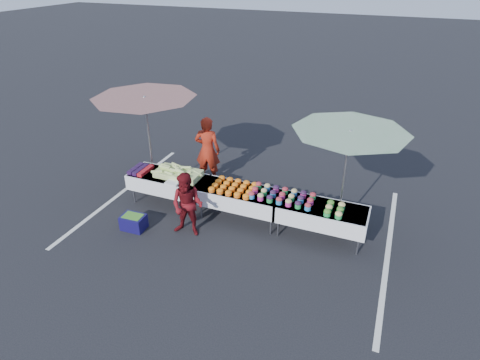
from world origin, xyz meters
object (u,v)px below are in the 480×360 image
at_px(table_left, 169,182).
at_px(customer, 187,205).
at_px(table_right, 321,214).
at_px(vendor, 208,150).
at_px(storage_bin, 134,222).
at_px(umbrella_left, 145,106).
at_px(umbrella_right, 349,140).
at_px(table_center, 240,197).

bearing_deg(table_left, customer, -42.46).
bearing_deg(table_right, vendor, 157.45).
bearing_deg(storage_bin, vendor, 75.04).
relative_size(table_right, vendor, 1.05).
relative_size(umbrella_left, umbrella_right, 1.16).
bearing_deg(table_right, table_center, 180.00).
height_order(umbrella_left, storage_bin, umbrella_left).
distance_m(table_left, customer, 1.36).
xyz_separation_m(table_right, storage_bin, (-3.80, -1.21, -0.41)).
xyz_separation_m(customer, umbrella_right, (2.91, 1.32, 1.39)).
distance_m(table_center, table_right, 1.80).
relative_size(table_center, umbrella_left, 0.64).
relative_size(table_right, umbrella_right, 0.74).
bearing_deg(table_left, vendor, 74.81).
bearing_deg(umbrella_right, table_left, -174.15).
height_order(table_left, customer, customer).
relative_size(table_center, storage_bin, 3.58).
bearing_deg(umbrella_left, storage_bin, -72.70).
bearing_deg(storage_bin, customer, 11.24).
height_order(table_left, vendor, vendor).
height_order(table_center, vendor, vendor).
height_order(vendor, umbrella_left, umbrella_left).
xyz_separation_m(table_center, umbrella_right, (2.11, 0.40, 1.52)).
bearing_deg(umbrella_left, customer, -37.81).
bearing_deg(customer, table_center, 43.85).
relative_size(vendor, umbrella_left, 0.61).
relative_size(table_left, customer, 1.30).
xyz_separation_m(umbrella_left, storage_bin, (0.50, -1.61, -2.05)).
bearing_deg(customer, table_left, 132.54).
bearing_deg(storage_bin, umbrella_right, 18.88).
bearing_deg(umbrella_right, umbrella_left, 179.95).
bearing_deg(umbrella_right, customer, -155.65).
distance_m(umbrella_left, umbrella_right, 4.61).
xyz_separation_m(table_center, vendor, (-1.44, 1.34, 0.30)).
bearing_deg(table_center, table_left, 180.00).
bearing_deg(vendor, umbrella_right, 155.29).
distance_m(umbrella_right, storage_bin, 4.81).
xyz_separation_m(table_center, umbrella_left, (-2.50, 0.40, 1.64)).
xyz_separation_m(table_left, customer, (1.00, -0.92, 0.13)).
xyz_separation_m(vendor, storage_bin, (-0.56, -2.55, -0.72)).
relative_size(vendor, customer, 1.24).
height_order(umbrella_left, umbrella_right, umbrella_left).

